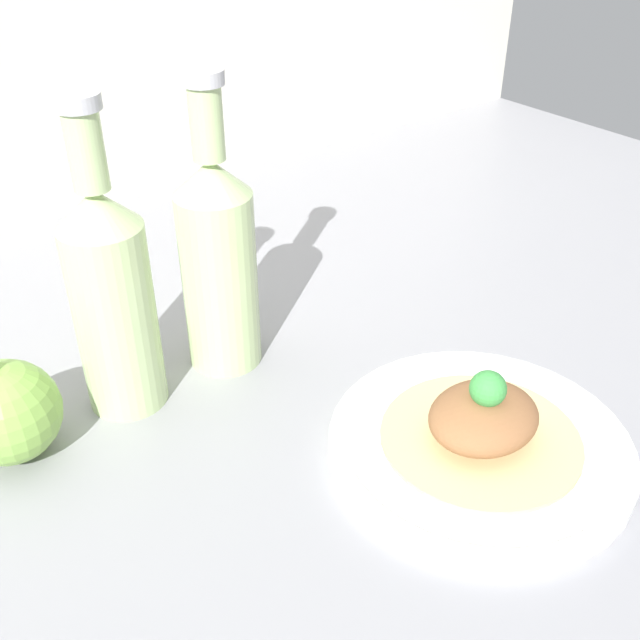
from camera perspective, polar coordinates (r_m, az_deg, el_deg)
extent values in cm
cube|color=gray|center=(70.89, -2.77, -7.91)|extent=(180.00, 110.00, 4.00)
cylinder|color=white|center=(66.15, 12.03, -9.31)|extent=(25.84, 25.84, 1.29)
torus|color=white|center=(65.85, 12.08, -9.02)|extent=(24.67, 24.67, 0.90)
cylinder|color=#D6BC7F|center=(65.59, 12.12, -8.77)|extent=(17.00, 17.00, 0.40)
ellipsoid|color=brown|center=(64.11, 12.35, -7.24)|extent=(9.88, 8.40, 4.18)
sphere|color=green|center=(62.25, 12.68, -5.13)|extent=(3.05, 3.05, 3.05)
cylinder|color=#B7D18E|center=(67.78, -15.29, 0.12)|extent=(7.15, 7.15, 17.77)
cone|color=#B7D18E|center=(62.90, -16.68, 8.16)|extent=(7.15, 7.15, 3.22)
cylinder|color=#B7D18E|center=(61.14, -17.40, 12.23)|extent=(2.86, 2.86, 6.39)
cylinder|color=#B7B7BC|center=(59.98, -18.02, 15.59)|extent=(3.58, 3.58, 1.20)
cylinder|color=#B7D18E|center=(71.59, -7.51, 2.99)|extent=(7.15, 7.15, 17.77)
cone|color=#B7D18E|center=(66.99, -8.17, 10.77)|extent=(7.15, 7.15, 3.22)
cylinder|color=#B7D18E|center=(65.34, -8.50, 14.66)|extent=(2.86, 2.86, 6.39)
cylinder|color=#B7B7BC|center=(64.26, -8.79, 17.87)|extent=(3.58, 3.58, 1.20)
sphere|color=#84B74C|center=(67.30, -22.73, -6.48)|extent=(8.86, 8.86, 8.86)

